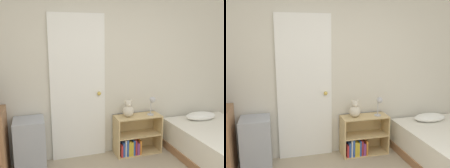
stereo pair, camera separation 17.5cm
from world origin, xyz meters
The scene contains 6 objects.
wall_back centered at (0.00, 2.19, 1.27)m, with size 10.00×0.06×2.55m.
door_closed centered at (-0.35, 2.14, 1.04)m, with size 0.78×0.09×2.08m.
storage_bin centered at (-1.04, 1.94, 0.35)m, with size 0.39×0.41×0.71m.
bookshelf centered at (0.46, 2.00, 0.23)m, with size 0.70×0.30×0.59m.
teddy_bear centered at (0.36, 1.99, 0.70)m, with size 0.17×0.17×0.26m.
desk_lamp centered at (0.73, 1.95, 0.79)m, with size 0.11×0.11×0.29m.
Camera 2 is at (-0.78, -1.36, 1.77)m, focal length 40.00 mm.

